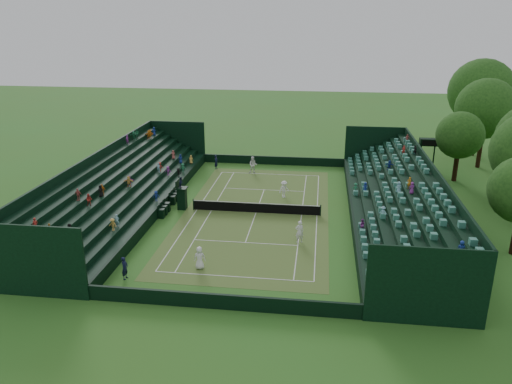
% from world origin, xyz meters
% --- Properties ---
extents(ground, '(160.00, 160.00, 0.00)m').
position_xyz_m(ground, '(0.00, 0.00, 0.00)').
color(ground, '#3A6B22').
rests_on(ground, ground).
extents(court_surface, '(12.97, 26.77, 0.01)m').
position_xyz_m(court_surface, '(0.00, 0.00, 0.01)').
color(court_surface, '#317527').
rests_on(court_surface, ground).
extents(perimeter_wall_north, '(17.17, 0.20, 1.00)m').
position_xyz_m(perimeter_wall_north, '(0.00, 15.88, 0.50)').
color(perimeter_wall_north, black).
rests_on(perimeter_wall_north, ground).
extents(perimeter_wall_south, '(17.17, 0.20, 1.00)m').
position_xyz_m(perimeter_wall_south, '(0.00, -15.88, 0.50)').
color(perimeter_wall_south, black).
rests_on(perimeter_wall_south, ground).
extents(perimeter_wall_east, '(0.20, 31.77, 1.00)m').
position_xyz_m(perimeter_wall_east, '(8.48, 0.00, 0.50)').
color(perimeter_wall_east, black).
rests_on(perimeter_wall_east, ground).
extents(perimeter_wall_west, '(0.20, 31.77, 1.00)m').
position_xyz_m(perimeter_wall_west, '(-8.48, 0.00, 0.50)').
color(perimeter_wall_west, black).
rests_on(perimeter_wall_west, ground).
extents(north_grandstand, '(6.60, 32.00, 4.90)m').
position_xyz_m(north_grandstand, '(12.66, 0.00, 1.55)').
color(north_grandstand, black).
rests_on(north_grandstand, ground).
extents(south_grandstand, '(6.60, 32.00, 4.90)m').
position_xyz_m(south_grandstand, '(-12.66, 0.00, 1.55)').
color(south_grandstand, black).
rests_on(south_grandstand, ground).
extents(tennis_net, '(11.67, 0.10, 1.06)m').
position_xyz_m(tennis_net, '(0.00, 0.00, 0.53)').
color(tennis_net, black).
rests_on(tennis_net, ground).
extents(scoreboard_tower, '(2.00, 1.00, 3.70)m').
position_xyz_m(scoreboard_tower, '(17.75, 16.00, 3.14)').
color(scoreboard_tower, black).
rests_on(scoreboard_tower, ground).
extents(tree_row, '(11.34, 35.59, 12.10)m').
position_xyz_m(tree_row, '(23.48, 12.40, 6.85)').
color(tree_row, black).
rests_on(tree_row, ground).
extents(umpire_chair, '(0.98, 0.98, 3.08)m').
position_xyz_m(umpire_chair, '(-6.87, 0.10, 1.32)').
color(umpire_chair, black).
rests_on(umpire_chair, ground).
extents(courtside_chairs, '(0.55, 5.52, 1.20)m').
position_xyz_m(courtside_chairs, '(-8.11, 0.22, 0.45)').
color(courtside_chairs, black).
rests_on(courtside_chairs, ground).
extents(player_near_west, '(0.86, 0.61, 1.67)m').
position_xyz_m(player_near_west, '(-2.53, -11.02, 0.83)').
color(player_near_west, white).
rests_on(player_near_west, ground).
extents(player_near_east, '(0.76, 0.61, 1.83)m').
position_xyz_m(player_near_east, '(4.18, -5.78, 0.91)').
color(player_near_east, white).
rests_on(player_near_east, ground).
extents(player_far_west, '(0.96, 0.76, 1.93)m').
position_xyz_m(player_far_west, '(-1.93, 12.06, 0.97)').
color(player_far_west, white).
rests_on(player_far_west, ground).
extents(player_far_east, '(1.27, 1.18, 1.71)m').
position_xyz_m(player_far_east, '(2.18, 4.42, 0.86)').
color(player_far_east, white).
rests_on(player_far_east, ground).
extents(line_judge_north, '(0.51, 0.67, 1.64)m').
position_xyz_m(line_judge_north, '(-6.41, 13.16, 0.82)').
color(line_judge_north, black).
rests_on(line_judge_north, ground).
extents(line_judge_south, '(0.44, 0.62, 1.61)m').
position_xyz_m(line_judge_south, '(-7.18, -13.09, 0.80)').
color(line_judge_south, black).
rests_on(line_judge_south, ground).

